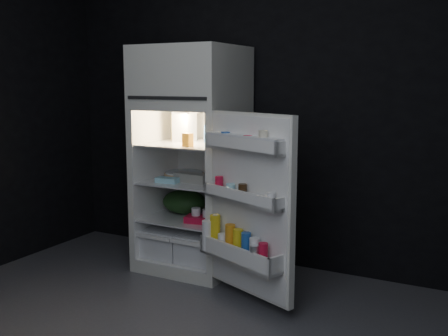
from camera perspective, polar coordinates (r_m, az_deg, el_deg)
The scene contains 16 objects.
wall_back at distance 4.26m, azimuth 6.10°, elevation 7.21°, with size 4.00×0.00×2.70m, color black.
refrigerator at distance 4.21m, azimuth -3.39°, elevation 1.84°, with size 0.76×0.71×1.78m.
fridge_door at distance 3.48m, azimuth 2.47°, elevation -4.35°, with size 0.74×0.45×1.22m.
milk_jug at distance 4.28m, azimuth -4.34°, elevation 4.51°, with size 0.15×0.15×0.24m, color white.
mayo_jar at distance 4.18m, azimuth -1.48°, elevation 3.73°, with size 0.10×0.10×0.14m, color #1E50A3.
jam_jar at distance 4.12m, azimuth -1.36°, elevation 3.57°, with size 0.10×0.10×0.13m, color #311E0D.
amber_bottle at distance 4.40m, azimuth -5.31°, elevation 4.50°, with size 0.07×0.07×0.22m, color gold.
small_carton at distance 3.95m, azimuth -3.97°, elevation 3.08°, with size 0.07×0.05×0.10m, color orange.
egg_carton at distance 4.12m, azimuth -3.53°, elevation -1.07°, with size 0.28×0.11×0.07m, color gray.
pie at distance 4.32m, azimuth -4.36°, elevation -0.80°, with size 0.33×0.33×0.04m, color tan.
flat_package at distance 4.12m, azimuth -6.21°, elevation -1.32°, with size 0.18×0.09×0.04m, color #97D9E9.
wrapped_pkg at distance 4.27m, azimuth -0.03°, elevation -0.82°, with size 0.13×0.11×0.05m, color beige.
produce_bag at distance 4.36m, azimuth -4.31°, elevation -3.68°, with size 0.38×0.32×0.20m, color #193815.
yogurt_tray at distance 4.09m, azimuth -2.34°, elevation -5.61°, with size 0.26×0.14×0.05m, color red.
small_can_red at distance 4.34m, azimuth -0.48°, elevation -4.44°, with size 0.06×0.06×0.09m, color red.
small_can_silver at distance 4.29m, azimuth 0.14°, elevation -4.61°, with size 0.06×0.06×0.09m, color silver.
Camera 1 is at (1.58, -2.25, 1.51)m, focal length 42.00 mm.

